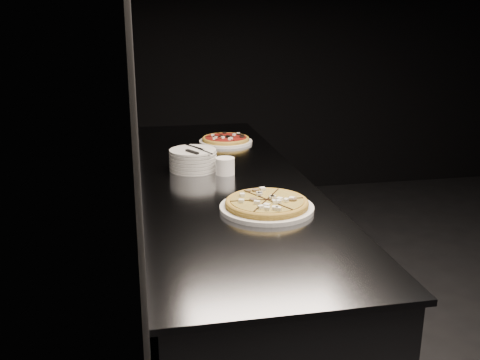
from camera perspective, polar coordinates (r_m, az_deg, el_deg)
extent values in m
cube|color=black|center=(2.34, -11.18, 11.29)|extent=(0.02, 5.00, 2.80)
cube|color=black|center=(5.44, 16.87, 14.02)|extent=(5.00, 0.02, 2.80)
cube|color=slate|center=(2.64, -1.81, -9.36)|extent=(0.70, 2.40, 0.90)
cube|color=slate|center=(2.47, -1.91, 0.25)|extent=(0.74, 2.44, 0.02)
cylinder|color=white|center=(2.03, 2.87, -2.99)|extent=(0.36, 0.36, 0.02)
cylinder|color=gold|center=(2.02, 2.88, -2.59)|extent=(0.33, 0.33, 0.01)
torus|color=gold|center=(2.02, 2.88, -2.41)|extent=(0.33, 0.33, 0.02)
cylinder|color=#DBC249|center=(2.02, 2.88, -2.26)|extent=(0.29, 0.29, 0.01)
cylinder|color=white|center=(3.10, -1.53, 4.11)|extent=(0.31, 0.31, 0.01)
cylinder|color=gold|center=(3.10, -1.53, 4.34)|extent=(0.33, 0.33, 0.01)
torus|color=gold|center=(3.10, -1.53, 4.44)|extent=(0.33, 0.33, 0.02)
cylinder|color=maroon|center=(3.10, -1.53, 4.53)|extent=(0.29, 0.29, 0.01)
cylinder|color=white|center=(2.56, -5.02, 1.27)|extent=(0.22, 0.22, 0.02)
cylinder|color=white|center=(2.56, -5.03, 1.63)|extent=(0.22, 0.22, 0.02)
cylinder|color=white|center=(2.55, -5.04, 1.99)|extent=(0.22, 0.22, 0.02)
cylinder|color=white|center=(2.55, -5.05, 2.35)|extent=(0.22, 0.22, 0.02)
cylinder|color=white|center=(2.55, -5.05, 2.71)|extent=(0.22, 0.22, 0.02)
cylinder|color=white|center=(2.54, -5.06, 3.08)|extent=(0.22, 0.22, 0.02)
cube|color=silver|center=(2.58, -4.93, 3.54)|extent=(0.09, 0.13, 0.00)
cube|color=black|center=(2.48, -5.13, 3.02)|extent=(0.06, 0.08, 0.01)
cube|color=silver|center=(2.53, -4.29, 3.27)|extent=(0.06, 0.22, 0.00)
cylinder|color=white|center=(2.48, -1.60, 1.50)|extent=(0.09, 0.09, 0.08)
cylinder|color=black|center=(2.47, -1.61, 2.17)|extent=(0.07, 0.07, 0.01)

